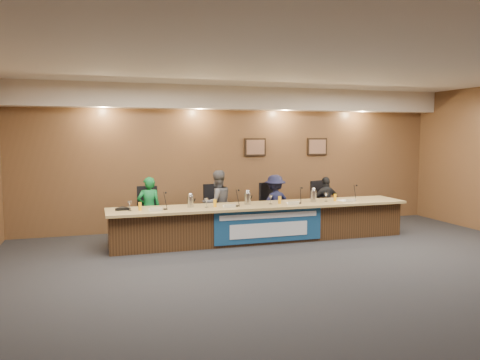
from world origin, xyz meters
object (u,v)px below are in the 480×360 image
(dais_body, at_px, (262,223))
(carafe_left, at_px, (191,202))
(office_chair_a, at_px, (149,216))
(carafe_mid, at_px, (248,199))
(office_chair_c, at_px, (273,209))
(carafe_right, at_px, (313,196))
(panelist_a, at_px, (149,209))
(office_chair_b, at_px, (216,212))
(office_chair_d, at_px, (324,207))
(panelist_d, at_px, (326,203))
(speakerphone, at_px, (123,209))
(banner, at_px, (269,226))
(panelist_c, at_px, (275,203))
(panelist_b, at_px, (217,203))

(dais_body, height_order, carafe_left, carafe_left)
(office_chair_a, distance_m, carafe_mid, 2.08)
(office_chair_c, distance_m, carafe_mid, 1.29)
(office_chair_c, height_order, carafe_right, carafe_right)
(panelist_a, height_order, carafe_mid, panelist_a)
(office_chair_b, xyz_separation_m, office_chair_c, (1.31, 0.00, 0.00))
(office_chair_d, xyz_separation_m, carafe_left, (-3.29, -0.84, 0.38))
(panelist_d, distance_m, office_chair_d, 0.15)
(office_chair_d, relative_size, carafe_right, 2.03)
(office_chair_b, relative_size, office_chair_c, 1.00)
(dais_body, xyz_separation_m, office_chair_b, (-0.74, 0.83, 0.13))
(office_chair_b, xyz_separation_m, office_chair_d, (2.57, 0.00, 0.00))
(office_chair_d, distance_m, speakerphone, 4.64)
(dais_body, height_order, banner, banner)
(carafe_right, bearing_deg, dais_body, 177.55)
(banner, xyz_separation_m, speakerphone, (-2.73, 0.46, 0.40))
(office_chair_a, bearing_deg, carafe_left, -49.55)
(panelist_c, xyz_separation_m, office_chair_a, (-2.75, 0.10, -0.15))
(panelist_c, distance_m, office_chair_c, 0.18)
(panelist_b, height_order, office_chair_c, panelist_b)
(carafe_mid, bearing_deg, office_chair_b, 116.56)
(banner, bearing_deg, panelist_d, 32.01)
(dais_body, relative_size, office_chair_d, 12.50)
(panelist_b, xyz_separation_m, carafe_mid, (0.43, -0.75, 0.17))
(dais_body, xyz_separation_m, carafe_right, (1.12, -0.05, 0.52))
(dais_body, bearing_deg, panelist_a, 161.47)
(carafe_left, distance_m, carafe_mid, 1.15)
(office_chair_c, distance_m, speakerphone, 3.41)
(banner, height_order, office_chair_d, banner)
(dais_body, relative_size, speakerphone, 18.75)
(dais_body, xyz_separation_m, panelist_a, (-2.17, 0.73, 0.30))
(dais_body, relative_size, carafe_mid, 25.08)
(panelist_c, xyz_separation_m, carafe_mid, (-0.89, -0.75, 0.24))
(office_chair_b, relative_size, carafe_mid, 2.01)
(dais_body, height_order, panelist_b, panelist_b)
(panelist_b, xyz_separation_m, office_chair_a, (-1.43, 0.10, -0.22))
(office_chair_b, distance_m, carafe_right, 2.09)
(office_chair_c, relative_size, office_chair_d, 1.00)
(dais_body, xyz_separation_m, carafe_mid, (-0.31, -0.02, 0.52))
(panelist_a, bearing_deg, office_chair_c, -178.62)
(banner, relative_size, office_chair_a, 4.58)
(dais_body, distance_m, office_chair_b, 1.12)
(banner, relative_size, speakerphone, 6.88)
(office_chair_a, bearing_deg, panelist_d, -1.15)
(dais_body, bearing_deg, panelist_c, 51.81)
(office_chair_d, xyz_separation_m, carafe_right, (-0.71, -0.88, 0.39))
(dais_body, distance_m, banner, 0.42)
(panelist_b, xyz_separation_m, carafe_right, (1.86, -0.78, 0.17))
(panelist_d, bearing_deg, office_chair_d, -91.93)
(panelist_b, bearing_deg, banner, 109.31)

